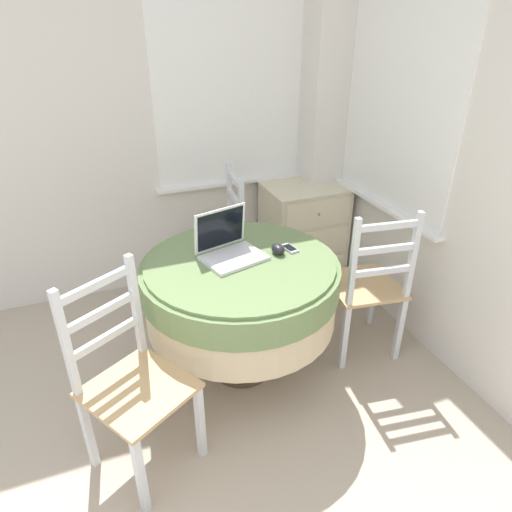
# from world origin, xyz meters

# --- Properties ---
(corner_room_shell) EXTENTS (4.47, 4.61, 2.55)m
(corner_room_shell) POSITION_xyz_m (1.27, 1.75, 1.28)
(corner_room_shell) COLOR silver
(corner_room_shell) RESTS_ON ground_plane
(round_dining_table) EXTENTS (1.08, 1.08, 0.75)m
(round_dining_table) POSITION_xyz_m (1.02, 1.55, 0.58)
(round_dining_table) COLOR #4C3D2D
(round_dining_table) RESTS_ON ground_plane
(laptop) EXTENTS (0.38, 0.34, 0.25)m
(laptop) POSITION_xyz_m (0.99, 1.62, 0.80)
(laptop) COLOR silver
(laptop) RESTS_ON round_dining_table
(computer_mouse) EXTENTS (0.07, 0.11, 0.05)m
(computer_mouse) POSITION_xyz_m (1.25, 1.55, 0.78)
(computer_mouse) COLOR black
(computer_mouse) RESTS_ON round_dining_table
(cell_phone) EXTENTS (0.08, 0.12, 0.01)m
(cell_phone) POSITION_xyz_m (1.33, 1.58, 0.76)
(cell_phone) COLOR #B2B7BC
(cell_phone) RESTS_ON round_dining_table
(dining_chair_near_back_window) EXTENTS (0.46, 0.45, 1.00)m
(dining_chair_near_back_window) POSITION_xyz_m (1.12, 2.32, 0.47)
(dining_chair_near_back_window) COLOR tan
(dining_chair_near_back_window) RESTS_ON ground_plane
(dining_chair_near_right_window) EXTENTS (0.46, 0.47, 1.00)m
(dining_chair_near_right_window) POSITION_xyz_m (1.79, 1.45, 0.47)
(dining_chair_near_right_window) COLOR tan
(dining_chair_near_right_window) RESTS_ON ground_plane
(dining_chair_camera_near) EXTENTS (0.57, 0.57, 1.00)m
(dining_chair_camera_near) POSITION_xyz_m (0.36, 1.14, 0.47)
(dining_chair_camera_near) COLOR tan
(dining_chair_camera_near) RESTS_ON ground_plane
(corner_cabinet) EXTENTS (0.61, 0.51, 0.76)m
(corner_cabinet) POSITION_xyz_m (1.87, 2.47, 0.38)
(corner_cabinet) COLOR beige
(corner_cabinet) RESTS_ON ground_plane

